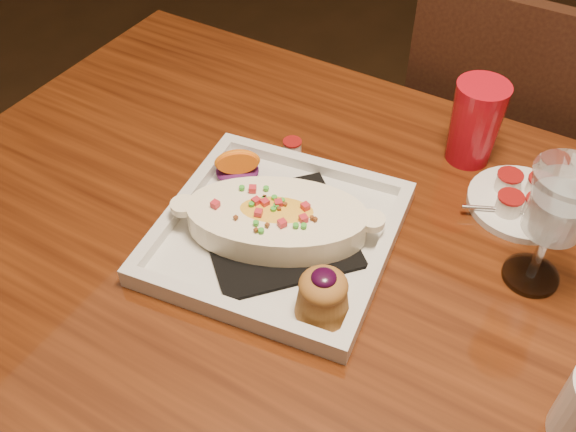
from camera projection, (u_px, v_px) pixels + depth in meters
The scene contains 7 objects.
table at pixel (390, 343), 0.89m from camera, with size 1.50×0.90×0.75m.
chair_far at pixel (503, 166), 1.37m from camera, with size 0.42×0.42×0.93m.
plate at pixel (279, 230), 0.87m from camera, with size 0.35×0.35×0.08m.
goblet at pixel (558, 209), 0.76m from camera, with size 0.09×0.09×0.18m.
saucer at pixel (521, 200), 0.93m from camera, with size 0.16×0.16×0.11m.
creamer_loose at pixel (292, 147), 1.02m from camera, with size 0.03×0.03×0.02m.
red_tumbler at pixel (475, 123), 0.97m from camera, with size 0.08×0.08×0.13m, color red.
Camera 1 is at (0.13, -0.50, 1.41)m, focal length 40.00 mm.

